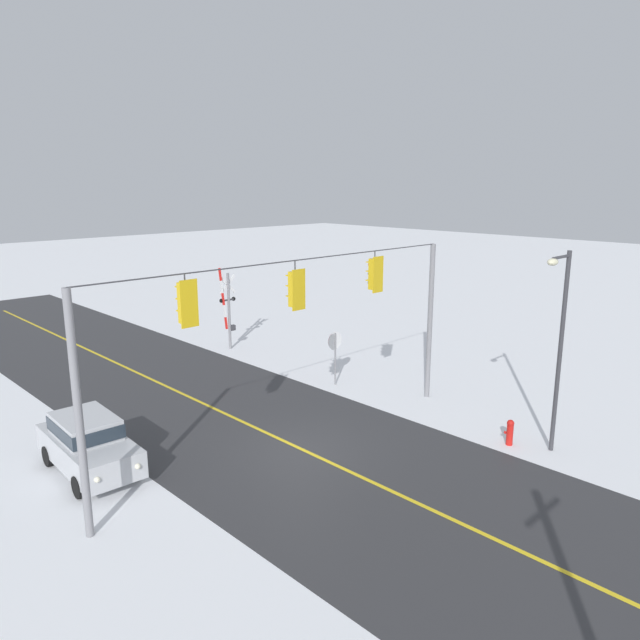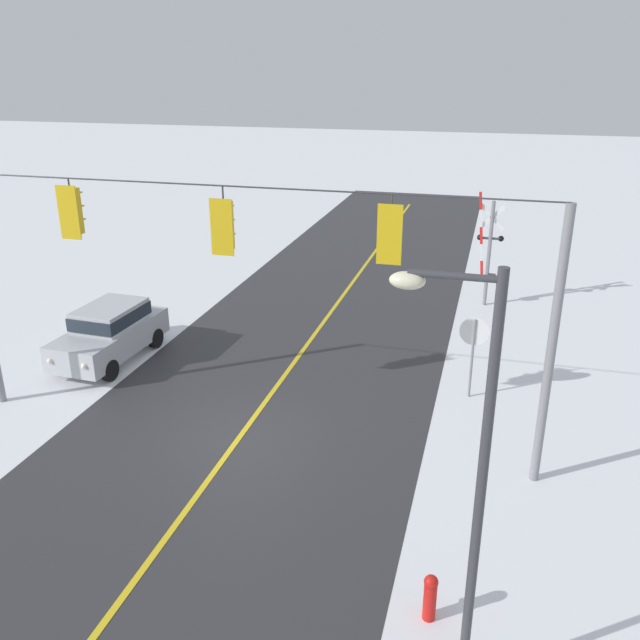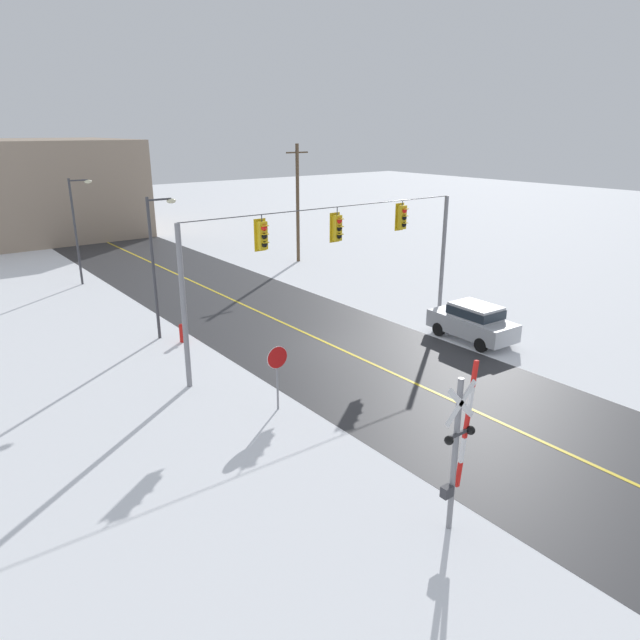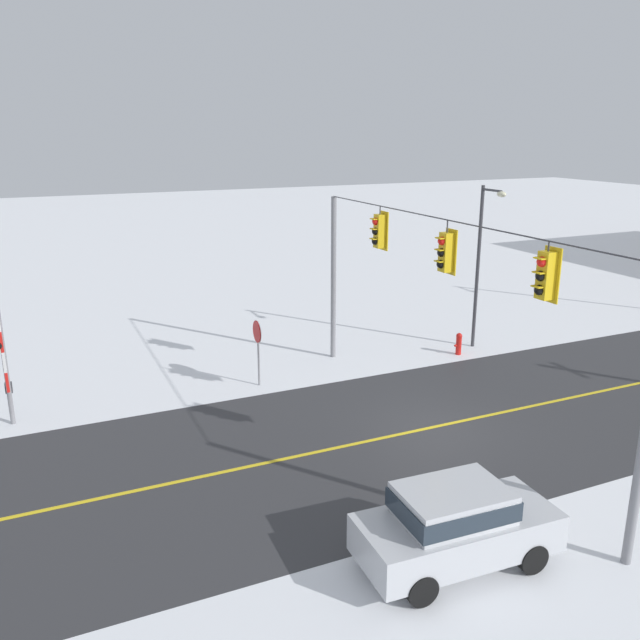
# 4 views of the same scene
# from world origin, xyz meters

# --- Properties ---
(ground_plane) EXTENTS (160.00, 160.00, 0.00)m
(ground_plane) POSITION_xyz_m (0.00, 0.00, 0.00)
(ground_plane) COLOR white
(road_asphalt) EXTENTS (9.00, 80.00, 0.01)m
(road_asphalt) POSITION_xyz_m (0.00, 6.00, 0.00)
(road_asphalt) COLOR #303033
(road_asphalt) RESTS_ON ground
(lane_centre_line) EXTENTS (0.14, 72.00, 0.01)m
(lane_centre_line) POSITION_xyz_m (0.00, 6.00, 0.01)
(lane_centre_line) COLOR gold
(lane_centre_line) RESTS_ON ground
(signal_span) EXTENTS (14.20, 0.47, 6.22)m
(signal_span) POSITION_xyz_m (0.09, -0.01, 4.29)
(signal_span) COLOR gray
(signal_span) RESTS_ON ground
(stop_sign) EXTENTS (0.80, 0.09, 2.35)m
(stop_sign) POSITION_xyz_m (-5.36, -3.65, 1.71)
(stop_sign) COLOR gray
(stop_sign) RESTS_ON ground
(railroad_crossing) EXTENTS (1.04, 0.31, 4.31)m
(railroad_crossing) POSITION_xyz_m (-5.44, -11.47, 2.24)
(railroad_crossing) COLOR gray
(railroad_crossing) RESTS_ON ground
(parked_car_silver) EXTENTS (1.96, 4.26, 1.74)m
(parked_car_silver) POSITION_xyz_m (5.57, -3.27, 0.95)
(parked_car_silver) COLOR #B7BABF
(parked_car_silver) RESTS_ON ground
(streetlamp_near) EXTENTS (1.39, 0.28, 6.50)m
(streetlamp_near) POSITION_xyz_m (-5.59, 5.77, 3.92)
(streetlamp_near) COLOR #38383D
(streetlamp_near) RESTS_ON ground
(fire_hydrant) EXTENTS (0.24, 0.31, 0.88)m
(fire_hydrant) POSITION_xyz_m (-5.19, 4.62, 0.47)
(fire_hydrant) COLOR red
(fire_hydrant) RESTS_ON ground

